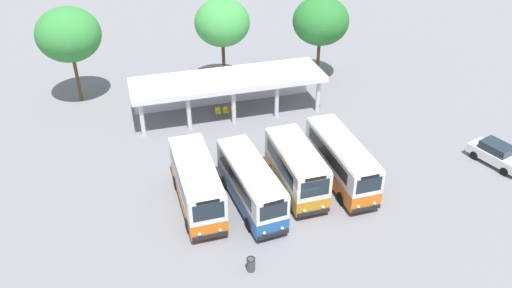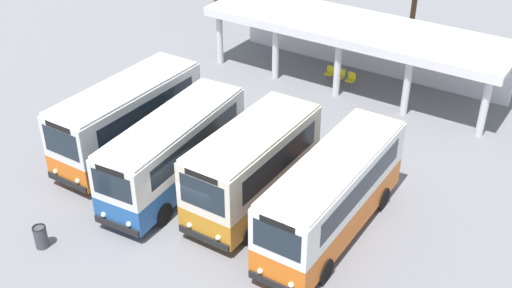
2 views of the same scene
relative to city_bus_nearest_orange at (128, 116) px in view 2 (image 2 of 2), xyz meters
The scene contains 10 objects.
ground_plane 6.61m from the city_bus_nearest_orange, 22.76° to the right, with size 180.00×180.00×0.00m, color slate.
city_bus_nearest_orange is the anchor object (origin of this frame).
city_bus_second_in_row 3.49m from the city_bus_nearest_orange, 14.66° to the right, with size 2.79×7.84×3.16m.
city_bus_middle_cream 6.75m from the city_bus_nearest_orange, ahead, with size 2.51×6.62×3.40m.
city_bus_fourth_amber 10.12m from the city_bus_nearest_orange, ahead, with size 2.33×8.05×3.26m.
terminal_canopy 13.53m from the city_bus_nearest_orange, 68.21° to the left, with size 16.47×4.68×3.40m.
waiting_chair_end_by_column 12.27m from the city_bus_nearest_orange, 71.23° to the left, with size 0.44×0.44×0.86m.
waiting_chair_second_from_end 12.46m from the city_bus_nearest_orange, 68.21° to the left, with size 0.44×0.44×0.86m.
waiting_chair_middle_seat 12.66m from the city_bus_nearest_orange, 65.26° to the left, with size 0.44×0.44×0.86m.
litter_bin_apron 6.97m from the city_bus_nearest_orange, 74.88° to the right, with size 0.49×0.49×0.90m.
Camera 2 is at (12.13, -14.45, 15.07)m, focal length 44.02 mm.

